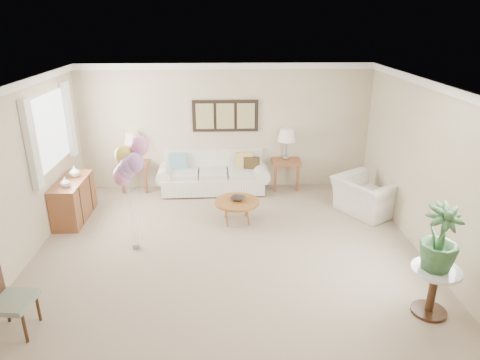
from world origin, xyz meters
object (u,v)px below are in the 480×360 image
at_px(sofa, 214,175).
at_px(accent_chair, 4,296).
at_px(balloon_cluster, 129,163).
at_px(coffee_table, 237,203).
at_px(armchair, 366,196).

height_order(sofa, accent_chair, accent_chair).
distance_m(accent_chair, balloon_cluster, 2.36).
bearing_deg(accent_chair, coffee_table, 45.35).
bearing_deg(balloon_cluster, coffee_table, 29.56).
xyz_separation_m(sofa, balloon_cluster, (-1.17, -2.43, 1.10)).
bearing_deg(sofa, armchair, -23.63).
height_order(coffee_table, balloon_cluster, balloon_cluster).
bearing_deg(armchair, sofa, 34.68).
relative_size(coffee_table, balloon_cluster, 0.44).
height_order(coffee_table, accent_chair, accent_chair).
xyz_separation_m(sofa, accent_chair, (-2.29, -4.29, 0.16)).
relative_size(sofa, armchair, 2.19).
relative_size(accent_chair, balloon_cluster, 0.52).
bearing_deg(sofa, coffee_table, -73.82).
xyz_separation_m(coffee_table, armchair, (2.41, 0.27, -0.03)).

